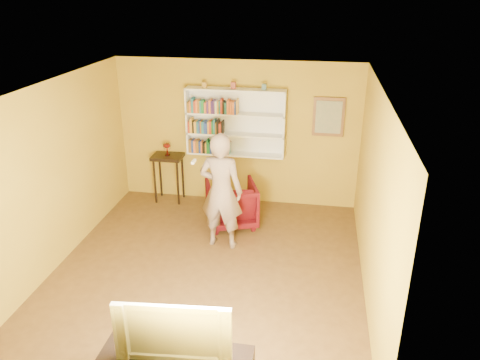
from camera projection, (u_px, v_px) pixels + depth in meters
name	position (u px, v px, depth m)	size (l,w,h in m)	color
room_shell	(206.00, 209.00, 6.55)	(5.30, 5.80, 2.88)	#4E3519
bookshelf	(236.00, 122.00, 8.51)	(1.80, 0.29, 1.23)	white
books_row_lower	(210.00, 147.00, 8.67)	(0.76, 0.19, 0.26)	brown
books_row_middle	(206.00, 127.00, 8.53)	(0.65, 0.19, 0.27)	#AF341B
books_row_upper	(213.00, 107.00, 8.36)	(0.92, 0.18, 0.27)	brown
ornament_left	(205.00, 85.00, 8.28)	(0.07, 0.07, 0.10)	#B68A34
ornament_centre	(233.00, 85.00, 8.19)	(0.08, 0.08, 0.12)	brown
ornament_right	(264.00, 87.00, 8.11)	(0.07, 0.07, 0.10)	#466C75
framed_painting	(329.00, 117.00, 8.24)	(0.55, 0.05, 0.70)	brown
console_table	(168.00, 163.00, 8.89)	(0.57, 0.43, 0.93)	black
ruby_lustre	(167.00, 147.00, 8.76)	(0.15, 0.14, 0.24)	maroon
armchair	(232.00, 204.00, 8.13)	(0.83, 0.85, 0.77)	#3F040D
person	(221.00, 191.00, 7.26)	(0.69, 0.45, 1.89)	#7C665B
game_remote	(194.00, 162.00, 6.72)	(0.04, 0.15, 0.04)	white
television	(175.00, 326.00, 4.53)	(1.13, 0.15, 0.65)	black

